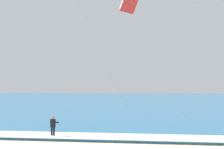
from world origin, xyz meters
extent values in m
cube|color=teal|center=(0.00, 72.72, 0.10)|extent=(200.00, 120.00, 0.20)
cube|color=white|center=(0.00, 13.72, 0.22)|extent=(200.00, 2.40, 0.04)
ellipsoid|color=#239EC6|center=(-2.85, 13.48, 0.03)|extent=(0.83, 1.47, 0.05)
cube|color=black|center=(-2.85, 13.72, 0.07)|extent=(0.17, 0.10, 0.04)
cube|color=black|center=(-2.85, 13.24, 0.07)|extent=(0.17, 0.10, 0.04)
cylinder|color=black|center=(-2.95, 13.51, 0.42)|extent=(0.14, 0.14, 0.84)
cylinder|color=black|center=(-2.76, 13.46, 0.42)|extent=(0.14, 0.14, 0.84)
cube|color=black|center=(-2.85, 13.48, 1.14)|extent=(0.38, 0.29, 0.60)
sphere|color=#9E704C|center=(-2.85, 13.48, 1.58)|extent=(0.22, 0.22, 0.22)
cylinder|color=black|center=(-2.98, 13.69, 1.19)|extent=(0.23, 0.51, 0.22)
cylinder|color=black|center=(-2.63, 13.58, 1.19)|extent=(0.23, 0.51, 0.22)
cylinder|color=black|center=(-2.74, 13.85, 1.19)|extent=(0.54, 0.19, 0.04)
cube|color=#3F3F42|center=(-2.82, 13.60, 0.92)|extent=(0.14, 0.11, 0.10)
cube|color=red|center=(2.35, 23.19, 13.07)|extent=(2.35, 2.03, 2.07)
cube|color=white|center=(1.79, 22.70, 13.30)|extent=(1.06, 1.15, 1.78)
cylinder|color=#B2B2B7|center=(2.26, 15.56, 7.14)|extent=(10.47, 3.45, 11.88)
cylinder|color=#B2B2B7|center=(-0.31, 18.52, 7.14)|extent=(5.34, 9.36, 11.88)
camera|label=1|loc=(3.78, -5.30, 3.88)|focal=41.81mm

